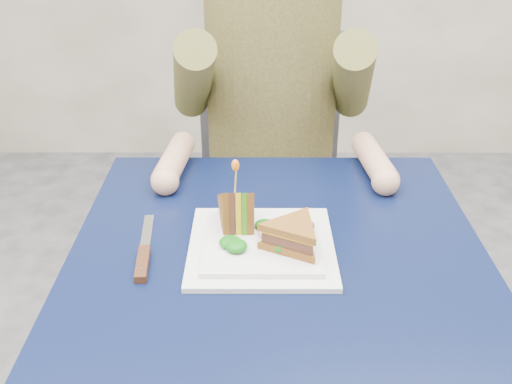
{
  "coord_description": "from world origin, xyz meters",
  "views": [
    {
      "loc": [
        -0.04,
        -0.92,
        1.33
      ],
      "look_at": [
        -0.04,
        0.03,
        0.82
      ],
      "focal_mm": 42.0,
      "sensor_mm": 36.0,
      "label": 1
    }
  ],
  "objects_px": {
    "sandwich_flat": "(293,235)",
    "knife": "(143,258)",
    "diner": "(272,58)",
    "chair": "(270,171)",
    "table": "(277,280)",
    "plate": "(261,245)",
    "fork": "(213,256)",
    "sandwich_upright": "(236,211)"
  },
  "relations": [
    {
      "from": "sandwich_upright",
      "to": "knife",
      "type": "relative_size",
      "value": 0.55
    },
    {
      "from": "knife",
      "to": "plate",
      "type": "bearing_deg",
      "value": 9.97
    },
    {
      "from": "table",
      "to": "plate",
      "type": "bearing_deg",
      "value": -153.12
    },
    {
      "from": "sandwich_flat",
      "to": "knife",
      "type": "bearing_deg",
      "value": -177.52
    },
    {
      "from": "plate",
      "to": "table",
      "type": "bearing_deg",
      "value": 26.88
    },
    {
      "from": "sandwich_flat",
      "to": "knife",
      "type": "distance_m",
      "value": 0.26
    },
    {
      "from": "table",
      "to": "plate",
      "type": "relative_size",
      "value": 2.88
    },
    {
      "from": "sandwich_flat",
      "to": "sandwich_upright",
      "type": "height_order",
      "value": "sandwich_upright"
    },
    {
      "from": "sandwich_flat",
      "to": "fork",
      "type": "bearing_deg",
      "value": -179.09
    },
    {
      "from": "chair",
      "to": "plate",
      "type": "bearing_deg",
      "value": -92.47
    },
    {
      "from": "plate",
      "to": "knife",
      "type": "xyz_separation_m",
      "value": [
        -0.21,
        -0.04,
        -0.0
      ]
    },
    {
      "from": "diner",
      "to": "knife",
      "type": "relative_size",
      "value": 3.36
    },
    {
      "from": "table",
      "to": "diner",
      "type": "distance_m",
      "value": 0.63
    },
    {
      "from": "sandwich_flat",
      "to": "fork",
      "type": "relative_size",
      "value": 0.95
    },
    {
      "from": "plate",
      "to": "fork",
      "type": "relative_size",
      "value": 1.46
    },
    {
      "from": "diner",
      "to": "fork",
      "type": "height_order",
      "value": "diner"
    },
    {
      "from": "chair",
      "to": "knife",
      "type": "distance_m",
      "value": 0.8
    },
    {
      "from": "fork",
      "to": "knife",
      "type": "distance_m",
      "value": 0.12
    },
    {
      "from": "fork",
      "to": "chair",
      "type": "bearing_deg",
      "value": 81.0
    },
    {
      "from": "plate",
      "to": "sandwich_upright",
      "type": "bearing_deg",
      "value": 135.78
    },
    {
      "from": "diner",
      "to": "chair",
      "type": "bearing_deg",
      "value": 90.0
    },
    {
      "from": "table",
      "to": "diner",
      "type": "height_order",
      "value": "diner"
    },
    {
      "from": "diner",
      "to": "plate",
      "type": "height_order",
      "value": "diner"
    },
    {
      "from": "table",
      "to": "chair",
      "type": "xyz_separation_m",
      "value": [
        0.0,
        0.69,
        -0.11
      ]
    },
    {
      "from": "chair",
      "to": "sandwich_upright",
      "type": "xyz_separation_m",
      "value": [
        -0.08,
        -0.66,
        0.24
      ]
    },
    {
      "from": "chair",
      "to": "plate",
      "type": "xyz_separation_m",
      "value": [
        -0.03,
        -0.7,
        0.2
      ]
    },
    {
      "from": "plate",
      "to": "knife",
      "type": "bearing_deg",
      "value": -170.03
    },
    {
      "from": "sandwich_flat",
      "to": "sandwich_upright",
      "type": "xyz_separation_m",
      "value": [
        -0.1,
        0.07,
        0.01
      ]
    },
    {
      "from": "sandwich_upright",
      "to": "chair",
      "type": "bearing_deg",
      "value": 83.36
    },
    {
      "from": "chair",
      "to": "fork",
      "type": "xyz_separation_m",
      "value": [
        -0.12,
        -0.73,
        0.19
      ]
    },
    {
      "from": "table",
      "to": "plate",
      "type": "height_order",
      "value": "plate"
    },
    {
      "from": "fork",
      "to": "knife",
      "type": "height_order",
      "value": "knife"
    },
    {
      "from": "chair",
      "to": "knife",
      "type": "relative_size",
      "value": 4.2
    },
    {
      "from": "table",
      "to": "chair",
      "type": "height_order",
      "value": "chair"
    },
    {
      "from": "table",
      "to": "sandwich_flat",
      "type": "height_order",
      "value": "sandwich_flat"
    },
    {
      "from": "chair",
      "to": "plate",
      "type": "relative_size",
      "value": 3.58
    },
    {
      "from": "diner",
      "to": "sandwich_flat",
      "type": "height_order",
      "value": "diner"
    },
    {
      "from": "fork",
      "to": "table",
      "type": "bearing_deg",
      "value": 20.22
    },
    {
      "from": "sandwich_flat",
      "to": "knife",
      "type": "height_order",
      "value": "sandwich_flat"
    },
    {
      "from": "table",
      "to": "plate",
      "type": "xyz_separation_m",
      "value": [
        -0.03,
        -0.02,
        0.09
      ]
    },
    {
      "from": "plate",
      "to": "sandwich_flat",
      "type": "xyz_separation_m",
      "value": [
        0.06,
        -0.03,
        0.04
      ]
    },
    {
      "from": "table",
      "to": "sandwich_flat",
      "type": "distance_m",
      "value": 0.13
    }
  ]
}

